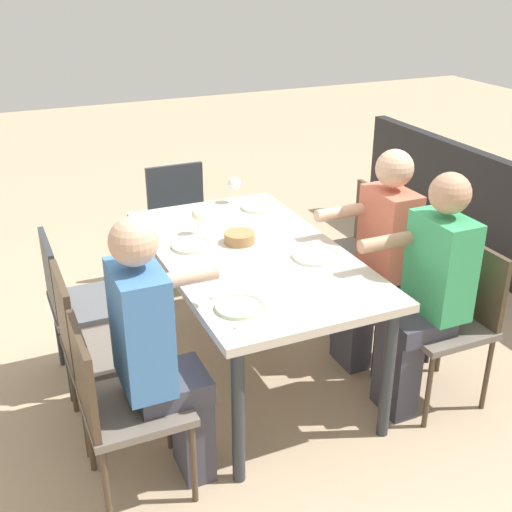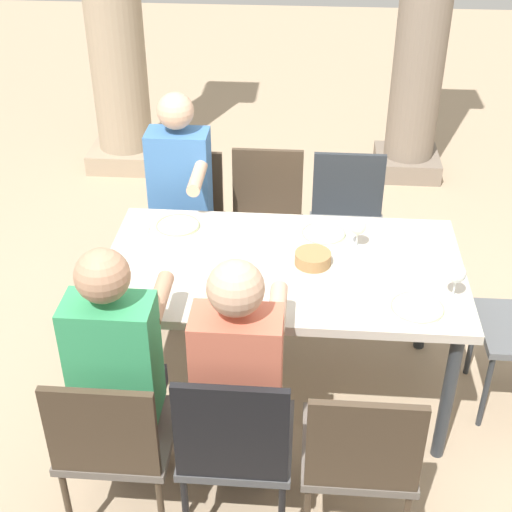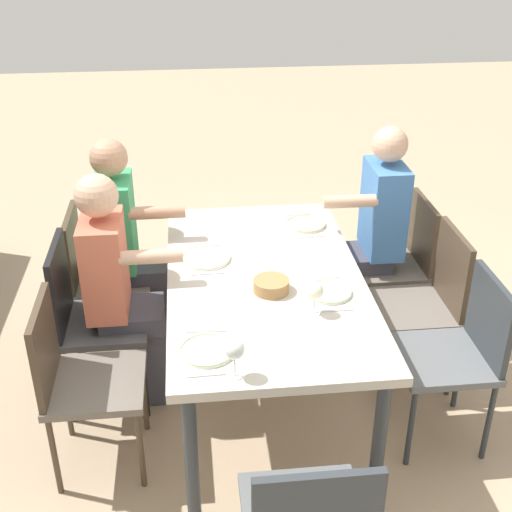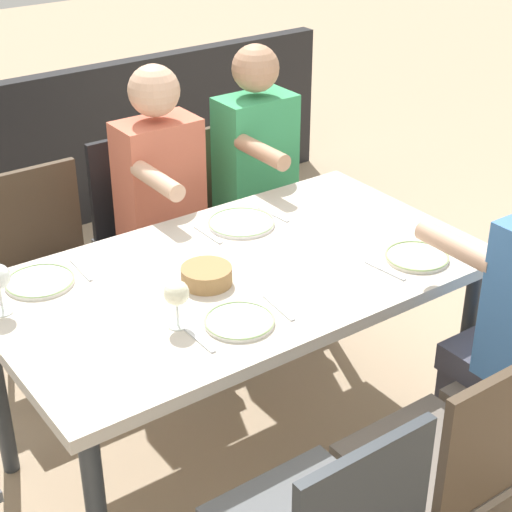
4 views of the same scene
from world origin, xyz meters
The scene contains 27 objects.
ground_plane centered at (0.00, 0.00, 0.00)m, with size 16.00×16.00×0.00m, color tan.
dining_table centered at (0.00, 0.00, 0.71)m, with size 1.69×0.95×0.78m.
chair_west_north centered at (-0.62, 0.89, 0.50)m, with size 0.44×0.44×0.87m.
chair_west_south centered at (-0.62, -0.89, 0.52)m, with size 0.44×0.44×0.88m.
chair_mid_north centered at (-0.14, 0.90, 0.52)m, with size 0.44×0.44×0.90m.
chair_mid_south centered at (-0.14, -0.90, 0.54)m, with size 0.44×0.44×0.93m.
chair_east_north centered at (0.34, 0.89, 0.52)m, with size 0.44×0.44×0.89m.
chair_east_south centered at (0.34, -0.89, 0.52)m, with size 0.44×0.44×0.89m.
chair_head_east centered at (1.26, 0.00, 0.52)m, with size 0.44×0.44×0.88m.
diner_woman_green centered at (-0.14, -0.72, 0.69)m, with size 0.35×0.49×1.29m.
diner_man_white centered at (-0.61, -0.70, 0.70)m, with size 0.35×0.49×1.30m.
diner_guest_third centered at (-0.61, 0.70, 0.70)m, with size 0.35×0.49×1.32m.
plate_0 centered at (-0.55, 0.30, 0.79)m, with size 0.22×0.22×0.02m.
fork_0 centered at (-0.70, 0.30, 0.78)m, with size 0.02×0.17×0.01m, color silver.
spoon_0 centered at (-0.40, 0.30, 0.78)m, with size 0.02×0.17×0.01m, color silver.
plate_1 centered at (-0.21, -0.28, 0.79)m, with size 0.25×0.25×0.02m.
fork_1 centered at (-0.36, -0.28, 0.78)m, with size 0.02×0.17×0.01m, color silver.
spoon_1 centered at (-0.06, -0.28, 0.78)m, with size 0.02×0.17×0.01m, color silver.
plate_2 centered at (0.19, 0.28, 0.79)m, with size 0.22×0.22×0.02m.
wine_glass_2 centered at (0.35, 0.18, 0.89)m, with size 0.08×0.08×0.16m.
fork_2 centered at (0.04, 0.28, 0.78)m, with size 0.02×0.17×0.01m, color silver.
spoon_2 centered at (0.34, 0.28, 0.78)m, with size 0.02×0.17×0.01m, color silver.
plate_3 centered at (0.59, -0.31, 0.79)m, with size 0.23×0.23×0.02m.
wine_glass_3 centered at (0.75, -0.21, 0.90)m, with size 0.08×0.08×0.17m.
fork_3 centered at (0.44, -0.31, 0.78)m, with size 0.02×0.17×0.01m, color silver.
spoon_3 centered at (0.74, -0.31, 0.78)m, with size 0.02×0.17×0.01m, color silver.
bread_basket centered at (0.14, 0.01, 0.81)m, with size 0.17×0.17×0.06m, color #9E7547.
Camera 1 is at (-2.91, 1.26, 2.22)m, focal length 45.47 mm.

